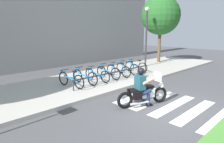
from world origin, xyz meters
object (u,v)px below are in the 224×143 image
bike_rack (116,72)px  street_lamp (146,32)px  tree_near_rack (161,16)px  bicycle_3 (108,72)px  bicycle_1 (85,77)px  bicycle_6 (136,67)px  bicycle_2 (97,75)px  bicycle_0 (71,80)px  bicycle_5 (127,68)px  motorcycle (144,93)px  rider (142,84)px  bicycle_4 (118,70)px

bike_rack → street_lamp: street_lamp is taller
tree_near_rack → bicycle_3: bearing=-169.7°
bicycle_1 → bicycle_3: 1.58m
bicycle_6 → bicycle_2: bearing=180.0°
bicycle_0 → street_lamp: street_lamp is taller
bicycle_5 → street_lamp: size_ratio=0.38×
bicycle_1 → motorcycle: bearing=-89.5°
rider → bike_rack: rider is taller
motorcycle → tree_near_rack: size_ratio=0.37×
bicycle_2 → street_lamp: street_lamp is taller
bicycle_5 → tree_near_rack: tree_near_rack is taller
bicycle_3 → rider: bearing=-115.2°
rider → street_lamp: size_ratio=0.33×
rider → bicycle_2: size_ratio=0.84×
bicycle_3 → bike_rack: bearing=-90.0°
bicycle_4 → bicycle_6: 1.58m
bicycle_2 → bike_rack: bicycle_2 is taller
rider → bicycle_3: size_ratio=0.87×
bicycle_3 → bicycle_5: bicycle_5 is taller
bicycle_5 → bike_rack: bearing=-160.7°
bicycle_4 → bicycle_6: size_ratio=1.05×
motorcycle → bicycle_3: bearing=66.0°
bicycle_6 → street_lamp: size_ratio=0.37×
motorcycle → street_lamp: street_lamp is taller
street_lamp → bike_rack: bearing=-162.7°
motorcycle → bicycle_2: (0.76, 3.47, 0.04)m
bicycle_6 → street_lamp: bearing=21.6°
bicycle_3 → bicycle_0: bearing=180.0°
motorcycle → street_lamp: size_ratio=0.47×
motorcycle → bike_rack: bearing=62.1°
bicycle_3 → bicycle_4: size_ratio=0.98×
motorcycle → street_lamp: bearing=35.4°
bicycle_1 → bicycle_2: size_ratio=1.01×
bicycle_3 → bicycle_4: 0.79m
bike_rack → motorcycle: bearing=-117.9°
motorcycle → bicycle_5: motorcycle is taller
rider → bike_rack: 3.32m
bicycle_2 → bike_rack: size_ratio=0.32×
bicycle_4 → tree_near_rack: tree_near_rack is taller
bicycle_0 → bicycle_2: bearing=0.0°
bicycle_0 → motorcycle: bearing=-76.7°
motorcycle → bicycle_2: 3.55m
bicycle_3 → bicycle_1: bearing=180.0°
bicycle_3 → street_lamp: street_lamp is taller
street_lamp → bicycle_1: bearing=-172.0°
bicycle_5 → street_lamp: 3.73m
rider → bicycle_6: rider is taller
motorcycle → tree_near_rack: bearing=29.2°
bicycle_3 → street_lamp: 5.08m
motorcycle → bicycle_1: size_ratio=1.18×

